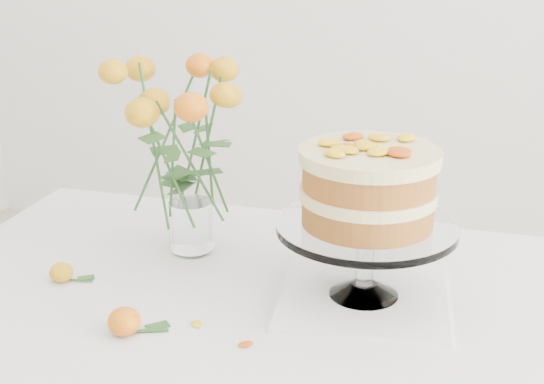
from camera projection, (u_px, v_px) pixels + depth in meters
The scene contains 8 objects.
table at pixel (280, 347), 1.37m from camera, with size 1.43×0.93×0.76m.
napkin at pixel (363, 297), 1.37m from camera, with size 0.30×0.30×0.01m, color white.
cake_stand at pixel (368, 195), 1.30m from camera, with size 0.32×0.32×0.29m.
rose_vase at pixel (187, 131), 1.48m from camera, with size 0.38×0.38×0.44m.
loose_rose_near at pixel (61, 272), 1.43m from camera, with size 0.08×0.04×0.04m.
loose_rose_far at pixel (124, 321), 1.25m from camera, with size 0.10×0.06×0.05m.
stray_petal_a at pixel (197, 324), 1.28m from camera, with size 0.03×0.02×0.00m, color yellow.
stray_petal_b at pixel (246, 344), 1.22m from camera, with size 0.03×0.02×0.00m, color yellow.
Camera 1 is at (0.31, -1.15, 1.40)m, focal length 50.00 mm.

